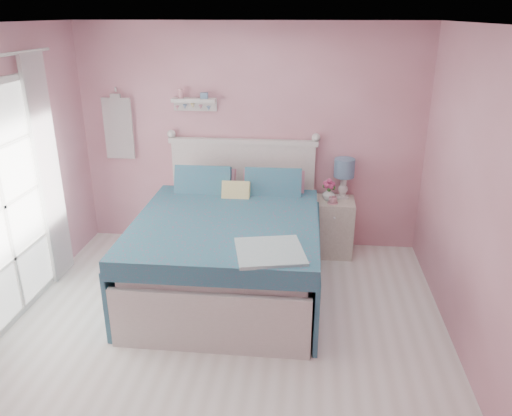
% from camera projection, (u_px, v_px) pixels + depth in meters
% --- Properties ---
extents(floor, '(4.50, 4.50, 0.00)m').
position_uv_depth(floor, '(219.00, 352.00, 4.21)').
color(floor, silver).
rests_on(floor, ground).
extents(room_shell, '(4.50, 4.50, 4.50)m').
position_uv_depth(room_shell, '(213.00, 173.00, 3.63)').
color(room_shell, '#BD7782').
rests_on(room_shell, floor).
extents(bed, '(1.79, 2.26, 1.31)m').
position_uv_depth(bed, '(230.00, 248.00, 5.10)').
color(bed, silver).
rests_on(bed, floor).
extents(nightstand, '(0.46, 0.46, 0.67)m').
position_uv_depth(nightstand, '(333.00, 227.00, 5.84)').
color(nightstand, beige).
rests_on(nightstand, floor).
extents(table_lamp, '(0.23, 0.23, 0.47)m').
position_uv_depth(table_lamp, '(344.00, 171.00, 5.68)').
color(table_lamp, white).
rests_on(table_lamp, nightstand).
extents(vase, '(0.16, 0.16, 0.15)m').
position_uv_depth(vase, '(329.00, 194.00, 5.70)').
color(vase, white).
rests_on(vase, nightstand).
extents(teacup, '(0.12, 0.12, 0.08)m').
position_uv_depth(teacup, '(333.00, 200.00, 5.61)').
color(teacup, pink).
rests_on(teacup, nightstand).
extents(roses, '(0.14, 0.11, 0.12)m').
position_uv_depth(roses, '(329.00, 184.00, 5.65)').
color(roses, '#CD467D').
rests_on(roses, vase).
extents(wall_shelf, '(0.50, 0.15, 0.25)m').
position_uv_depth(wall_shelf, '(194.00, 101.00, 5.67)').
color(wall_shelf, silver).
rests_on(wall_shelf, room_shell).
extents(hanging_dress, '(0.34, 0.03, 0.72)m').
position_uv_depth(hanging_dress, '(119.00, 129.00, 5.87)').
color(hanging_dress, white).
rests_on(hanging_dress, room_shell).
extents(french_door, '(0.04, 1.32, 2.16)m').
position_uv_depth(french_door, '(3.00, 208.00, 4.39)').
color(french_door, silver).
rests_on(french_door, floor).
extents(curtain_far, '(0.04, 0.40, 2.32)m').
position_uv_depth(curtain_far, '(48.00, 171.00, 5.03)').
color(curtain_far, white).
rests_on(curtain_far, floor).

